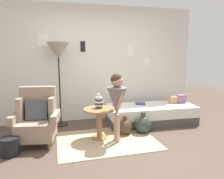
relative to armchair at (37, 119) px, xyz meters
The scene contains 15 objects.
ground_plane 1.51m from the armchair, 31.78° to the right, with size 12.00×12.00×0.00m, color #4C3D33.
gallery_wall 1.92m from the armchair, 43.97° to the left, with size 4.80×0.12×2.60m.
rug 1.27m from the armchair, 10.96° to the right, with size 1.73×1.27×0.01m, color tan.
armchair is the anchor object (origin of this frame).
daybed 2.42m from the armchair, 11.66° to the left, with size 1.94×0.90×0.40m.
pillow_head 3.18m from the armchair, ahead, with size 0.20×0.12×0.19m, color gray.
pillow_mid 2.98m from the armchair, 10.61° to the left, with size 0.19×0.12×0.15m, color tan.
side_table 1.07m from the armchair, ahead, with size 0.56×0.56×0.56m.
vase_striped 1.10m from the armchair, ahead, with size 0.16×0.16×0.26m.
floor_lamp 1.47m from the armchair, 63.82° to the left, with size 0.45×0.45×1.76m.
person_child 1.41m from the armchair, 12.60° to the right, with size 0.34×0.34×1.21m.
book_on_daybed 2.26m from the armchair, 16.56° to the left, with size 0.22×0.16×0.03m, color #373D93.
demijohn_near 1.61m from the armchair, ahead, with size 0.28×0.28×0.37m.
demijohn_far 1.96m from the armchair, ahead, with size 0.33×0.33×0.42m.
magazine_basket 0.61m from the armchair, 136.62° to the right, with size 0.28×0.28×0.28m, color black.
Camera 1 is at (-0.95, -3.04, 1.56)m, focal length 35.10 mm.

